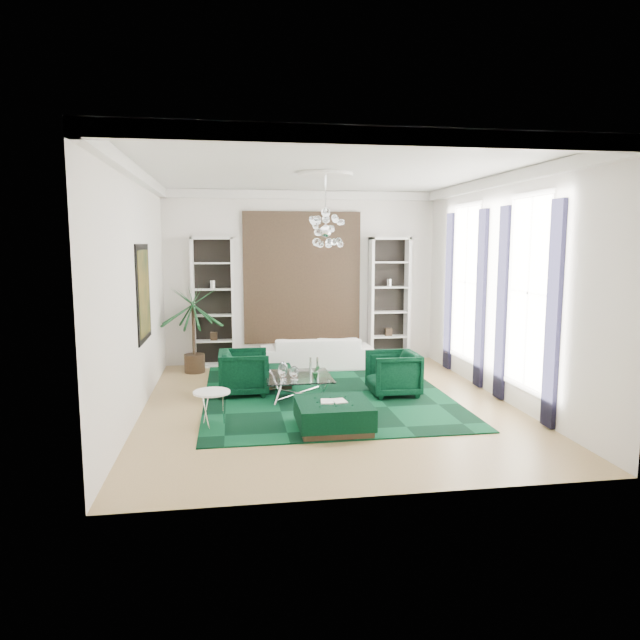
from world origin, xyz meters
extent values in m
cube|color=tan|center=(0.00, 0.00, -0.01)|extent=(6.00, 7.00, 0.02)
cube|color=white|center=(0.00, 0.00, 3.81)|extent=(6.00, 7.00, 0.02)
cube|color=white|center=(0.00, 3.51, 1.90)|extent=(6.00, 0.02, 3.80)
cube|color=white|center=(0.00, -3.51, 1.90)|extent=(6.00, 0.02, 3.80)
cube|color=white|center=(-3.01, 0.00, 1.90)|extent=(0.02, 7.00, 3.80)
cube|color=white|center=(3.01, 0.00, 1.90)|extent=(0.02, 7.00, 3.80)
cylinder|color=white|center=(0.00, 0.30, 3.77)|extent=(0.90, 0.90, 0.05)
cube|color=black|center=(0.00, 3.46, 1.90)|extent=(2.50, 0.06, 2.80)
cube|color=black|center=(-2.97, 0.60, 1.85)|extent=(0.04, 1.30, 1.60)
cube|color=white|center=(2.99, -0.90, 1.90)|extent=(0.03, 1.10, 2.90)
cube|color=black|center=(2.96, -1.68, 1.65)|extent=(0.07, 0.30, 3.25)
cube|color=black|center=(2.96, -0.12, 1.65)|extent=(0.07, 0.30, 3.25)
cube|color=white|center=(2.99, 1.50, 1.90)|extent=(0.03, 1.10, 2.90)
cube|color=black|center=(2.96, 0.72, 1.65)|extent=(0.07, 0.30, 3.25)
cube|color=black|center=(2.96, 2.28, 1.65)|extent=(0.07, 0.30, 3.25)
cube|color=black|center=(0.06, 0.69, 0.01)|extent=(4.20, 5.00, 0.02)
imported|color=white|center=(0.20, 2.77, 0.34)|extent=(2.34, 0.91, 0.68)
imported|color=black|center=(-1.36, 0.84, 0.40)|extent=(0.87, 0.85, 0.80)
imported|color=black|center=(1.23, 0.41, 0.39)|extent=(0.86, 0.83, 0.78)
cube|color=black|center=(-0.86, 1.37, 0.18)|extent=(0.80, 0.80, 0.35)
cube|color=black|center=(-0.14, -1.30, 0.21)|extent=(1.04, 1.04, 0.42)
cube|color=white|center=(-0.14, -1.30, 0.43)|extent=(0.37, 0.25, 0.03)
cylinder|color=white|center=(-1.86, -0.88, 0.26)|extent=(0.54, 0.54, 0.52)
imported|color=#164822|center=(-0.16, 0.26, 0.50)|extent=(0.12, 0.10, 0.22)
camera|label=1|loc=(-1.53, -9.08, 2.66)|focal=32.00mm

